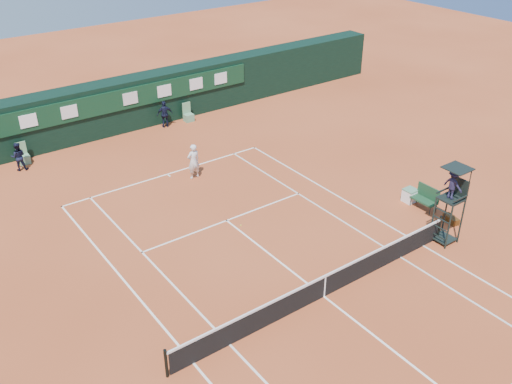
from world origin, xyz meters
TOP-DOWN VIEW (x-y plane):
  - ground at (0.00, 0.00)m, footprint 90.00×90.00m
  - court_lines at (0.00, 0.00)m, footprint 11.05×23.85m
  - tennis_net at (0.00, 0.00)m, footprint 12.90×0.10m
  - back_wall at (0.00, 18.74)m, footprint 40.00×1.65m
  - linesman_chair_left at (-5.50, 17.48)m, footprint 0.55×0.50m
  - linesman_chair_right at (4.50, 17.48)m, footprint 0.55×0.50m
  - umpire_chair at (6.43, -0.26)m, footprint 0.96×0.95m
  - player_bench at (7.93, 1.96)m, footprint 0.55×1.20m
  - tennis_bag at (7.92, 0.49)m, footprint 0.50×0.81m
  - cooler at (7.85, 2.79)m, footprint 0.57×0.57m
  - tennis_ball at (0.26, 5.68)m, footprint 0.06×0.06m
  - player at (0.93, 10.75)m, footprint 0.68×0.46m
  - ball_kid_left at (-5.89, 16.80)m, footprint 0.89×0.79m
  - ball_kid_right at (2.90, 17.45)m, footprint 1.03×0.61m

SIDE VIEW (x-z plane):
  - ground at x=0.00m, z-range 0.00..0.00m
  - court_lines at x=0.00m, z-range 0.00..0.01m
  - tennis_ball at x=0.26m, z-range 0.00..0.06m
  - tennis_bag at x=7.92m, z-range 0.00..0.28m
  - linesman_chair_left at x=-5.50m, z-range -0.26..0.89m
  - linesman_chair_right at x=4.50m, z-range -0.26..0.89m
  - cooler at x=7.85m, z-range 0.00..0.65m
  - tennis_net at x=0.00m, z-range -0.04..1.06m
  - player_bench at x=7.93m, z-range 0.05..1.15m
  - ball_kid_left at x=-5.89m, z-range 0.00..1.52m
  - ball_kid_right at x=2.90m, z-range 0.00..1.64m
  - player at x=0.93m, z-range 0.00..1.84m
  - back_wall at x=0.00m, z-range 0.01..3.01m
  - umpire_chair at x=6.43m, z-range 0.75..4.17m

